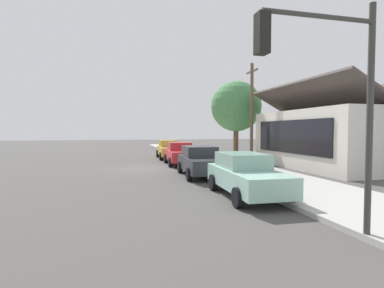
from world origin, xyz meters
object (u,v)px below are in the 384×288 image
(car_mustard, at_px, (169,149))
(car_seafoam, at_px, (246,175))
(shade_tree, at_px, (236,107))
(traffic_light_main, at_px, (329,81))
(utility_pole_wooden, at_px, (252,111))
(fire_hydrant_red, at_px, (204,158))
(car_cherry, at_px, (180,153))
(car_charcoal, at_px, (201,161))

(car_mustard, height_order, car_seafoam, same)
(shade_tree, height_order, traffic_light_main, shade_tree)
(shade_tree, distance_m, utility_pole_wooden, 3.53)
(fire_hydrant_red, bearing_deg, traffic_light_main, -6.35)
(utility_pole_wooden, bearing_deg, car_mustard, -131.51)
(car_cherry, distance_m, traffic_light_main, 15.84)
(utility_pole_wooden, distance_m, fire_hydrant_red, 5.32)
(car_seafoam, bearing_deg, traffic_light_main, -1.60)
(car_cherry, distance_m, shade_tree, 7.68)
(car_mustard, height_order, fire_hydrant_red, car_mustard)
(shade_tree, relative_size, fire_hydrant_red, 9.49)
(car_mustard, xyz_separation_m, fire_hydrant_red, (5.61, 1.52, -0.32))
(car_cherry, bearing_deg, car_seafoam, 4.10)
(car_seafoam, relative_size, fire_hydrant_red, 6.57)
(car_seafoam, distance_m, shade_tree, 15.73)
(fire_hydrant_red, bearing_deg, shade_tree, 135.18)
(car_mustard, relative_size, traffic_light_main, 0.93)
(car_cherry, bearing_deg, utility_pole_wooden, 93.10)
(car_cherry, xyz_separation_m, shade_tree, (-3.50, 5.74, 3.71))
(car_seafoam, bearing_deg, car_mustard, -177.01)
(car_mustard, distance_m, car_cherry, 4.91)
(car_cherry, xyz_separation_m, fire_hydrant_red, (0.70, 1.57, -0.32))
(car_seafoam, xyz_separation_m, shade_tree, (-14.26, 5.50, 3.71))
(car_mustard, height_order, car_cherry, same)
(car_charcoal, xyz_separation_m, car_seafoam, (5.26, 0.25, -0.00))
(car_cherry, height_order, shade_tree, shade_tree)
(car_cherry, xyz_separation_m, car_seafoam, (10.76, 0.24, 0.00))
(traffic_light_main, distance_m, fire_hydrant_red, 15.30)
(car_mustard, relative_size, car_cherry, 1.10)
(car_mustard, bearing_deg, shade_tree, 78.60)
(car_mustard, distance_m, traffic_light_main, 20.70)
(car_charcoal, relative_size, fire_hydrant_red, 6.60)
(car_seafoam, relative_size, shade_tree, 0.69)
(car_seafoam, relative_size, traffic_light_main, 0.90)
(car_mustard, height_order, utility_pole_wooden, utility_pole_wooden)
(car_mustard, distance_m, car_charcoal, 10.41)
(car_mustard, xyz_separation_m, car_cherry, (4.91, -0.05, -0.00))
(traffic_light_main, bearing_deg, car_cherry, 179.67)
(car_charcoal, bearing_deg, car_cherry, -177.15)
(car_mustard, height_order, traffic_light_main, traffic_light_main)
(car_charcoal, distance_m, shade_tree, 11.31)
(car_charcoal, distance_m, traffic_light_main, 10.46)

